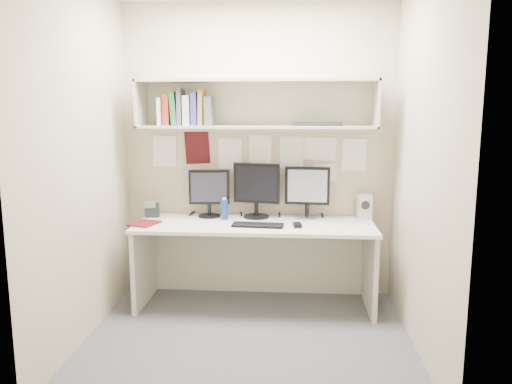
# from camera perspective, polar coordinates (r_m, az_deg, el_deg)

# --- Properties ---
(floor) EXTENTS (2.40, 2.00, 0.01)m
(floor) POSITION_cam_1_polar(r_m,az_deg,el_deg) (3.85, -0.87, -16.42)
(floor) COLOR #4D4D53
(floor) RESTS_ON ground
(wall_back) EXTENTS (2.40, 0.02, 2.60)m
(wall_back) POSITION_cam_1_polar(r_m,az_deg,el_deg) (4.47, 0.25, 4.61)
(wall_back) COLOR tan
(wall_back) RESTS_ON ground
(wall_front) EXTENTS (2.40, 0.02, 2.60)m
(wall_front) POSITION_cam_1_polar(r_m,az_deg,el_deg) (2.50, -3.03, 0.64)
(wall_front) COLOR tan
(wall_front) RESTS_ON ground
(wall_left) EXTENTS (0.02, 2.00, 2.60)m
(wall_left) POSITION_cam_1_polar(r_m,az_deg,el_deg) (3.78, -19.37, 3.16)
(wall_left) COLOR tan
(wall_left) RESTS_ON ground
(wall_right) EXTENTS (0.02, 2.00, 2.60)m
(wall_right) POSITION_cam_1_polar(r_m,az_deg,el_deg) (3.58, 18.61, 2.86)
(wall_right) COLOR tan
(wall_right) RESTS_ON ground
(desk) EXTENTS (2.00, 0.70, 0.73)m
(desk) POSITION_cam_1_polar(r_m,az_deg,el_deg) (4.31, -0.10, -8.25)
(desk) COLOR silver
(desk) RESTS_ON floor
(overhead_hutch) EXTENTS (2.00, 0.38, 0.40)m
(overhead_hutch) POSITION_cam_1_polar(r_m,az_deg,el_deg) (4.32, 0.11, 10.01)
(overhead_hutch) COLOR beige
(overhead_hutch) RESTS_ON wall_back
(pinned_papers) EXTENTS (1.92, 0.01, 0.48)m
(pinned_papers) POSITION_cam_1_polar(r_m,az_deg,el_deg) (4.47, 0.24, 3.97)
(pinned_papers) COLOR white
(pinned_papers) RESTS_ON wall_back
(monitor_left) EXTENTS (0.36, 0.20, 0.42)m
(monitor_left) POSITION_cam_1_polar(r_m,az_deg,el_deg) (4.44, -5.37, 0.13)
(monitor_left) COLOR black
(monitor_left) RESTS_ON desk
(monitor_center) EXTENTS (0.41, 0.23, 0.48)m
(monitor_center) POSITION_cam_1_polar(r_m,az_deg,el_deg) (4.38, 0.06, 0.43)
(monitor_center) COLOR black
(monitor_center) RESTS_ON desk
(monitor_right) EXTENTS (0.39, 0.21, 0.45)m
(monitor_right) POSITION_cam_1_polar(r_m,az_deg,el_deg) (4.37, 5.87, 0.20)
(monitor_right) COLOR #A5A5AA
(monitor_right) RESTS_ON desk
(keyboard) EXTENTS (0.43, 0.18, 0.02)m
(keyboard) POSITION_cam_1_polar(r_m,az_deg,el_deg) (4.09, 0.21, -3.80)
(keyboard) COLOR black
(keyboard) RESTS_ON desk
(mouse) EXTENTS (0.08, 0.11, 0.03)m
(mouse) POSITION_cam_1_polar(r_m,az_deg,el_deg) (4.08, 4.75, -3.78)
(mouse) COLOR black
(mouse) RESTS_ON desk
(speaker) EXTENTS (0.12, 0.13, 0.22)m
(speaker) POSITION_cam_1_polar(r_m,az_deg,el_deg) (4.45, 12.29, -1.62)
(speaker) COLOR #B9BAB5
(speaker) RESTS_ON desk
(blue_bottle) EXTENTS (0.06, 0.06, 0.19)m
(blue_bottle) POSITION_cam_1_polar(r_m,az_deg,el_deg) (4.33, -3.63, -1.97)
(blue_bottle) COLOR navy
(blue_bottle) RESTS_ON desk
(maroon_notebook) EXTENTS (0.26, 0.29, 0.01)m
(maroon_notebook) POSITION_cam_1_polar(r_m,az_deg,el_deg) (4.27, -12.61, -3.53)
(maroon_notebook) COLOR #5B0F11
(maroon_notebook) RESTS_ON desk
(desk_phone) EXTENTS (0.15, 0.14, 0.15)m
(desk_phone) POSITION_cam_1_polar(r_m,az_deg,el_deg) (4.54, -11.79, -2.03)
(desk_phone) COLOR black
(desk_phone) RESTS_ON desk
(book_stack) EXTENTS (0.46, 0.19, 0.31)m
(book_stack) POSITION_cam_1_polar(r_m,az_deg,el_deg) (4.32, -7.97, 9.32)
(book_stack) COLOR white
(book_stack) RESTS_ON overhead_hutch
(hutch_tray) EXTENTS (0.42, 0.19, 0.03)m
(hutch_tray) POSITION_cam_1_polar(r_m,az_deg,el_deg) (4.24, 7.08, 7.71)
(hutch_tray) COLOR black
(hutch_tray) RESTS_ON overhead_hutch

